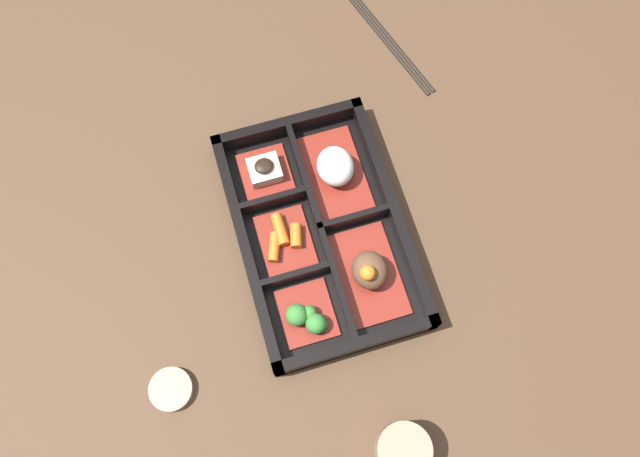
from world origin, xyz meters
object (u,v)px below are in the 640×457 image
(tea_cup, at_px, (403,450))
(sauce_dish, at_px, (171,389))
(chopsticks, at_px, (391,43))
(bowl_rice, at_px, (335,168))

(tea_cup, distance_m, sauce_dish, 0.30)
(chopsticks, height_order, sauce_dish, sauce_dish)
(bowl_rice, relative_size, tea_cup, 2.04)
(chopsticks, xyz_separation_m, sauce_dish, (0.41, -0.43, 0.00))
(bowl_rice, bearing_deg, chopsticks, 141.71)
(chopsticks, relative_size, sauce_dish, 3.69)
(bowl_rice, distance_m, chopsticks, 0.24)
(bowl_rice, relative_size, chopsticks, 0.65)
(tea_cup, xyz_separation_m, chopsticks, (-0.56, 0.18, -0.02))
(bowl_rice, bearing_deg, sauce_dish, -52.06)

